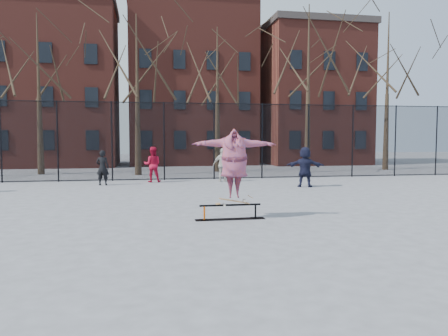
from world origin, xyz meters
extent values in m
plane|color=slate|center=(0.00, 0.00, 0.00)|extent=(100.00, 100.00, 0.00)
cube|color=black|center=(-0.16, 1.73, 0.01)|extent=(1.88, 0.29, 0.01)
cylinder|color=#EA5B0D|center=(-0.86, 1.73, 0.19)|extent=(0.05, 0.05, 0.39)
cylinder|color=black|center=(0.53, 1.73, 0.19)|extent=(0.05, 0.05, 0.39)
cylinder|color=black|center=(-0.16, 1.73, 0.39)|extent=(1.66, 0.05, 0.05)
imported|color=#643D9A|center=(-0.05, 1.73, 1.44)|extent=(2.33, 0.92, 1.84)
imported|color=black|center=(-4.30, 10.99, 0.80)|extent=(0.65, 0.50, 1.61)
imported|color=#B30F2D|center=(-2.02, 12.00, 0.87)|extent=(0.90, 0.73, 1.73)
imported|color=beige|center=(1.43, 11.65, 0.83)|extent=(1.03, 0.58, 1.67)
imported|color=#191B33|center=(4.59, 8.68, 0.89)|extent=(1.73, 1.10, 1.78)
cylinder|color=black|center=(-9.20, 13.00, 2.00)|extent=(0.07, 0.07, 4.00)
cylinder|color=black|center=(-6.60, 13.00, 2.00)|extent=(0.07, 0.07, 4.00)
cylinder|color=black|center=(-4.00, 13.00, 2.00)|extent=(0.07, 0.07, 4.00)
cylinder|color=black|center=(-1.40, 13.00, 2.00)|extent=(0.07, 0.07, 4.00)
cylinder|color=black|center=(1.20, 13.00, 2.00)|extent=(0.07, 0.07, 4.00)
cylinder|color=black|center=(3.80, 13.00, 2.00)|extent=(0.07, 0.07, 4.00)
cylinder|color=black|center=(6.40, 13.00, 2.00)|extent=(0.07, 0.07, 4.00)
cylinder|color=black|center=(9.00, 13.00, 2.00)|extent=(0.07, 0.07, 4.00)
cylinder|color=black|center=(11.60, 13.00, 2.00)|extent=(0.07, 0.07, 4.00)
cylinder|color=black|center=(14.20, 13.00, 2.00)|extent=(0.07, 0.07, 4.00)
cube|color=black|center=(0.00, 13.00, 2.00)|extent=(34.00, 0.01, 4.00)
cylinder|color=black|center=(0.00, 13.00, 3.96)|extent=(34.00, 0.04, 0.04)
cone|color=black|center=(-8.50, 17.80, 2.31)|extent=(0.40, 0.40, 4.62)
cone|color=black|center=(-3.00, 16.50, 2.31)|extent=(0.40, 0.40, 4.62)
cone|color=black|center=(2.50, 17.80, 2.31)|extent=(0.40, 0.40, 4.62)
cone|color=black|center=(8.00, 16.50, 2.31)|extent=(0.40, 0.40, 4.62)
cone|color=black|center=(13.50, 17.80, 2.31)|extent=(0.40, 0.40, 4.62)
cube|color=maroon|center=(-9.00, 26.00, 6.00)|extent=(9.00, 7.00, 12.00)
cube|color=maroon|center=(1.50, 26.00, 6.50)|extent=(10.00, 7.00, 13.00)
cube|color=maroon|center=(11.50, 26.00, 5.50)|extent=(8.00, 7.00, 11.00)
camera|label=1|loc=(-2.40, -9.60, 2.19)|focal=35.00mm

